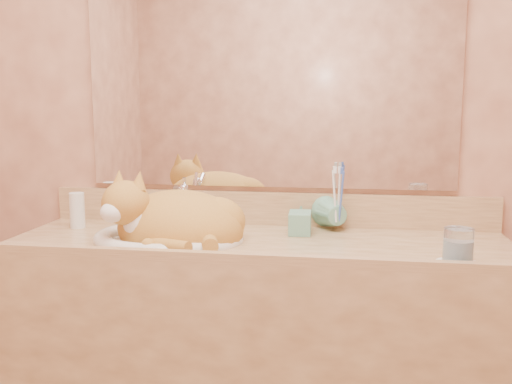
% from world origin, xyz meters
% --- Properties ---
extents(wall_back, '(2.40, 0.02, 2.50)m').
position_xyz_m(wall_back, '(0.00, 1.00, 1.25)').
color(wall_back, '#975B44').
rests_on(wall_back, ground).
extents(vanity_counter, '(1.60, 0.55, 0.85)m').
position_xyz_m(vanity_counter, '(0.00, 0.72, 0.42)').
color(vanity_counter, olive).
rests_on(vanity_counter, floor).
extents(mirror, '(1.30, 0.02, 0.80)m').
position_xyz_m(mirror, '(0.00, 0.99, 1.39)').
color(mirror, white).
rests_on(mirror, wall_back).
extents(sink_basin, '(0.49, 0.41, 0.15)m').
position_xyz_m(sink_basin, '(-0.28, 0.70, 0.92)').
color(sink_basin, white).
rests_on(sink_basin, vanity_counter).
extents(faucet, '(0.07, 0.12, 0.17)m').
position_xyz_m(faucet, '(-0.28, 0.89, 0.93)').
color(faucet, white).
rests_on(faucet, vanity_counter).
extents(cat, '(0.50, 0.44, 0.23)m').
position_xyz_m(cat, '(-0.27, 0.70, 0.92)').
color(cat, '#AF7228').
rests_on(cat, sink_basin).
extents(soap_dispenser, '(0.08, 0.08, 0.16)m').
position_xyz_m(soap_dispenser, '(0.13, 0.81, 0.93)').
color(soap_dispenser, '#67A58B').
rests_on(soap_dispenser, vanity_counter).
extents(toothbrush_cup, '(0.15, 0.15, 0.11)m').
position_xyz_m(toothbrush_cup, '(0.25, 0.89, 0.90)').
color(toothbrush_cup, '#67A58B').
rests_on(toothbrush_cup, vanity_counter).
extents(toothbrushes, '(0.04, 0.04, 0.23)m').
position_xyz_m(toothbrushes, '(0.25, 0.89, 0.98)').
color(toothbrushes, white).
rests_on(toothbrushes, toothbrush_cup).
extents(saucer, '(0.11, 0.11, 0.01)m').
position_xyz_m(saucer, '(0.58, 0.54, 0.85)').
color(saucer, white).
rests_on(saucer, vanity_counter).
extents(water_glass, '(0.08, 0.08, 0.09)m').
position_xyz_m(water_glass, '(0.58, 0.54, 0.91)').
color(water_glass, white).
rests_on(water_glass, saucer).
extents(lotion_bottle, '(0.05, 0.05, 0.12)m').
position_xyz_m(lotion_bottle, '(-0.66, 0.84, 0.91)').
color(lotion_bottle, white).
rests_on(lotion_bottle, vanity_counter).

